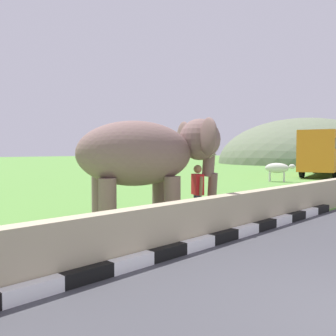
{
  "coord_description": "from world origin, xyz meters",
  "views": [
    {
      "loc": [
        -4.95,
        -1.12,
        2.07
      ],
      "look_at": [
        2.09,
        5.72,
        1.6
      ],
      "focal_mm": 40.16,
      "sensor_mm": 36.0,
      "label": 1
    }
  ],
  "objects_px": {
    "cow_near": "(278,168)",
    "person_handler": "(198,191)",
    "bus_orange": "(324,150)",
    "elephant": "(149,155)",
    "bus_teal": "(333,150)"
  },
  "relations": [
    {
      "from": "bus_orange",
      "to": "cow_near",
      "type": "bearing_deg",
      "value": -178.62
    },
    {
      "from": "bus_orange",
      "to": "bus_teal",
      "type": "bearing_deg",
      "value": 16.89
    },
    {
      "from": "cow_near",
      "to": "person_handler",
      "type": "bearing_deg",
      "value": -160.26
    },
    {
      "from": "bus_orange",
      "to": "cow_near",
      "type": "relative_size",
      "value": 5.36
    },
    {
      "from": "elephant",
      "to": "bus_orange",
      "type": "bearing_deg",
      "value": 11.34
    },
    {
      "from": "person_handler",
      "to": "bus_orange",
      "type": "distance_m",
      "value": 23.11
    },
    {
      "from": "bus_orange",
      "to": "bus_teal",
      "type": "height_order",
      "value": "same"
    },
    {
      "from": "bus_orange",
      "to": "cow_near",
      "type": "distance_m",
      "value": 8.17
    },
    {
      "from": "elephant",
      "to": "person_handler",
      "type": "relative_size",
      "value": 2.43
    },
    {
      "from": "person_handler",
      "to": "elephant",
      "type": "bearing_deg",
      "value": 156.17
    },
    {
      "from": "person_handler",
      "to": "cow_near",
      "type": "height_order",
      "value": "person_handler"
    },
    {
      "from": "elephant",
      "to": "person_handler",
      "type": "height_order",
      "value": "elephant"
    },
    {
      "from": "cow_near",
      "to": "elephant",
      "type": "bearing_deg",
      "value": -163.75
    },
    {
      "from": "elephant",
      "to": "bus_orange",
      "type": "relative_size",
      "value": 0.4
    },
    {
      "from": "bus_teal",
      "to": "person_handler",
      "type": "bearing_deg",
      "value": -165.48
    }
  ]
}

